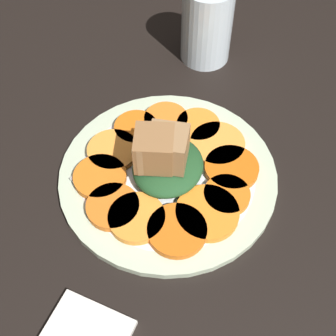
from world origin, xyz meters
The scene contains 17 objects.
table_slab centered at (0.00, 0.00, 1.00)cm, with size 120.00×120.00×2.00cm, color black.
plate centered at (0.00, 0.00, 2.52)cm, with size 28.77×28.77×1.05cm.
carrot_slice_0 centered at (3.94, 7.03, 3.58)cm, with size 7.88×7.88×0.97cm, color orange.
carrot_slice_1 centered at (0.51, 8.34, 3.58)cm, with size 5.91×5.91×0.97cm, color orange.
carrot_slice_2 centered at (-3.72, 7.48, 3.58)cm, with size 7.15×7.15×0.97cm, color #D45F12.
carrot_slice_3 centered at (-6.78, 4.36, 3.58)cm, with size 7.51×7.51×0.97cm, color #F99539.
carrot_slice_4 centered at (-8.86, 0.70, 3.58)cm, with size 6.08×6.08×0.97cm, color orange.
carrot_slice_5 centered at (-8.05, -3.90, 3.58)cm, with size 6.24×6.24×0.97cm, color orange.
carrot_slice_6 centered at (-4.91, -7.11, 3.58)cm, with size 6.07×6.07×0.97cm, color orange.
carrot_slice_7 centered at (0.15, -8.16, 3.58)cm, with size 6.92×6.92×0.97cm, color orange.
carrot_slice_8 centered at (4.56, -7.62, 3.58)cm, with size 6.89×6.89×0.97cm, color orange.
carrot_slice_9 centered at (7.87, -3.98, 3.58)cm, with size 6.64×6.64×0.97cm, color orange.
carrot_slice_10 centered at (8.11, -0.58, 3.58)cm, with size 7.04×7.04×0.97cm, color orange.
carrot_slice_11 centered at (7.69, 4.60, 3.58)cm, with size 7.24×7.24×0.97cm, color orange.
center_pile centered at (0.28, -0.52, 6.59)cm, with size 10.07×9.08×7.56cm.
fork centered at (-2.16, -6.96, 3.30)cm, with size 17.12×8.69×0.40cm.
water_glass centered at (-24.93, -4.53, 8.22)cm, with size 7.91×7.91×12.44cm.
Camera 1 is at (32.93, 14.65, 52.94)cm, focal length 50.00 mm.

